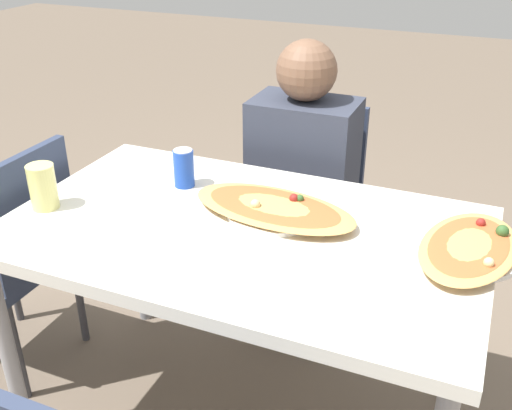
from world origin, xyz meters
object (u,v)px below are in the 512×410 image
(soda_can, at_px, (184,168))
(pizza_second, at_px, (469,248))
(pizza_main, at_px, (274,208))
(person_seated, at_px, (302,167))
(dining_table, at_px, (244,248))
(chair_side_left, at_px, (15,251))
(chair_far_seated, at_px, (309,201))
(drink_glass, at_px, (43,187))

(soda_can, height_order, pizza_second, soda_can)
(pizza_main, relative_size, soda_can, 4.33)
(person_seated, distance_m, soda_can, 0.53)
(dining_table, xyz_separation_m, chair_side_left, (-0.87, -0.03, -0.20))
(pizza_main, bearing_deg, chair_side_left, -171.69)
(pizza_main, bearing_deg, pizza_second, -1.01)
(chair_far_seated, xyz_separation_m, drink_glass, (-0.56, -0.87, 0.34))
(chair_side_left, bearing_deg, person_seated, -51.48)
(dining_table, xyz_separation_m, chair_far_seated, (-0.04, 0.74, -0.20))
(chair_far_seated, bearing_deg, drink_glass, 57.03)
(drink_glass, bearing_deg, soda_can, 43.82)
(person_seated, relative_size, pizza_main, 2.16)
(chair_far_seated, distance_m, chair_side_left, 1.14)
(person_seated, height_order, pizza_second, person_seated)
(dining_table, distance_m, chair_far_seated, 0.77)
(chair_far_seated, bearing_deg, person_seated, 90.00)
(chair_side_left, relative_size, pizza_second, 1.95)
(dining_table, relative_size, chair_far_seated, 1.55)
(chair_side_left, xyz_separation_m, person_seated, (0.83, 0.66, 0.20))
(chair_side_left, height_order, drink_glass, drink_glass)
(chair_side_left, height_order, pizza_main, chair_side_left)
(chair_side_left, bearing_deg, soda_can, -70.23)
(chair_side_left, distance_m, pizza_second, 1.51)
(chair_side_left, relative_size, soda_can, 7.02)
(chair_far_seated, distance_m, person_seated, 0.23)
(soda_can, relative_size, pizza_second, 0.28)
(pizza_main, bearing_deg, soda_can, 167.64)
(dining_table, height_order, soda_can, soda_can)
(pizza_main, bearing_deg, drink_glass, -160.96)
(chair_side_left, bearing_deg, drink_glass, -108.54)
(soda_can, distance_m, drink_glass, 0.43)
(dining_table, bearing_deg, pizza_second, 8.61)
(pizza_second, bearing_deg, drink_glass, -169.88)
(dining_table, distance_m, chair_side_left, 0.89)
(soda_can, bearing_deg, pizza_main, -12.36)
(dining_table, height_order, drink_glass, drink_glass)
(chair_side_left, relative_size, person_seated, 0.75)
(pizza_main, xyz_separation_m, drink_glass, (-0.65, -0.23, 0.05))
(chair_far_seated, xyz_separation_m, person_seated, (-0.00, -0.11, 0.20))
(pizza_main, bearing_deg, chair_far_seated, 98.02)
(dining_table, height_order, pizza_second, pizza_second)
(dining_table, distance_m, pizza_second, 0.62)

